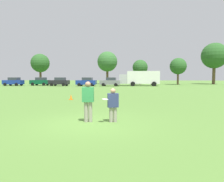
# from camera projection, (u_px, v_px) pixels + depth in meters

# --- Properties ---
(ground_plane) EXTENTS (193.41, 193.41, 0.00)m
(ground_plane) POSITION_uv_depth(u_px,v_px,m) (91.00, 123.00, 9.02)
(ground_plane) COLOR #517A33
(player_thrower) EXTENTS (0.52, 0.31, 1.81)m
(player_thrower) POSITION_uv_depth(u_px,v_px,m) (88.00, 99.00, 9.12)
(player_thrower) COLOR gray
(player_thrower) RESTS_ON ground
(player_defender) EXTENTS (0.52, 0.37, 1.52)m
(player_defender) POSITION_uv_depth(u_px,v_px,m) (113.00, 103.00, 9.11)
(player_defender) COLOR gray
(player_defender) RESTS_ON ground
(frisbee) EXTENTS (0.27, 0.27, 0.05)m
(frisbee) POSITION_uv_depth(u_px,v_px,m) (105.00, 99.00, 8.82)
(frisbee) COLOR white
(traffic_cone) EXTENTS (0.32, 0.32, 0.48)m
(traffic_cone) POSITION_uv_depth(u_px,v_px,m) (71.00, 97.00, 17.94)
(traffic_cone) COLOR #D8590C
(traffic_cone) RESTS_ON ground
(parked_car_near_left) EXTENTS (4.27, 2.36, 1.82)m
(parked_car_near_left) POSITION_uv_depth(u_px,v_px,m) (13.00, 82.00, 44.74)
(parked_car_near_left) COLOR navy
(parked_car_near_left) RESTS_ON ground
(parked_car_mid_left) EXTENTS (4.27, 2.36, 1.82)m
(parked_car_mid_left) POSITION_uv_depth(u_px,v_px,m) (40.00, 81.00, 45.97)
(parked_car_mid_left) COLOR #0C4C2D
(parked_car_mid_left) RESTS_ON ground
(parked_car_center) EXTENTS (4.27, 2.36, 1.82)m
(parked_car_center) POSITION_uv_depth(u_px,v_px,m) (59.00, 82.00, 44.02)
(parked_car_center) COLOR black
(parked_car_center) RESTS_ON ground
(parked_car_mid_right) EXTENTS (4.27, 2.36, 1.82)m
(parked_car_mid_right) POSITION_uv_depth(u_px,v_px,m) (86.00, 82.00, 43.39)
(parked_car_mid_right) COLOR navy
(parked_car_mid_right) RESTS_ON ground
(parked_car_near_right) EXTENTS (4.27, 2.36, 1.82)m
(parked_car_near_right) POSITION_uv_depth(u_px,v_px,m) (110.00, 82.00, 43.28)
(parked_car_near_right) COLOR slate
(parked_car_near_right) RESTS_ON ground
(box_truck) EXTENTS (8.60, 3.25, 3.18)m
(box_truck) POSITION_uv_depth(u_px,v_px,m) (140.00, 78.00, 44.19)
(box_truck) COLOR white
(box_truck) RESTS_ON ground
(tree_center_elm) EXTENTS (5.10, 5.10, 8.29)m
(tree_center_elm) POSITION_uv_depth(u_px,v_px,m) (40.00, 63.00, 56.75)
(tree_center_elm) COLOR brown
(tree_center_elm) RESTS_ON ground
(tree_east_birch) EXTENTS (5.29, 5.29, 8.60)m
(tree_east_birch) POSITION_uv_depth(u_px,v_px,m) (107.00, 62.00, 54.07)
(tree_east_birch) COLOR brown
(tree_east_birch) RESTS_ON ground
(tree_east_oak) EXTENTS (3.85, 3.85, 6.25)m
(tree_east_oak) POSITION_uv_depth(u_px,v_px,m) (140.00, 67.00, 51.94)
(tree_east_oak) COLOR brown
(tree_east_oak) RESTS_ON ground
(tree_far_east_pine) EXTENTS (4.07, 4.07, 6.61)m
(tree_far_east_pine) POSITION_uv_depth(u_px,v_px,m) (178.00, 66.00, 50.57)
(tree_far_east_pine) COLOR brown
(tree_far_east_pine) RESTS_ON ground
(tree_far_west_pine) EXTENTS (6.59, 6.59, 10.70)m
(tree_far_west_pine) POSITION_uv_depth(u_px,v_px,m) (214.00, 56.00, 52.97)
(tree_far_west_pine) COLOR brown
(tree_far_west_pine) RESTS_ON ground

